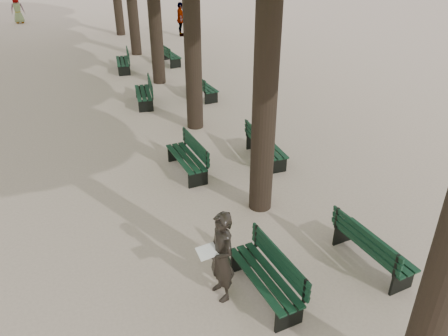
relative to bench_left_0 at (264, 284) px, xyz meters
name	(u,v)px	position (x,y,z in m)	size (l,w,h in m)	color
ground	(254,317)	(-0.37, -0.40, -0.27)	(120.00, 120.00, 0.00)	beige
bench_left_0	(264,284)	(0.00, 0.00, 0.00)	(0.72, 1.84, 0.92)	black
bench_left_1	(187,163)	(0.00, 4.76, 0.00)	(0.70, 1.84, 0.92)	black
bench_left_2	(144,97)	(0.00, 10.24, 0.00)	(0.79, 1.86, 0.92)	black
bench_left_3	(123,65)	(0.00, 14.85, 0.00)	(0.77, 1.85, 0.92)	black
bench_right_0	(372,253)	(2.27, 0.01, 0.00)	(0.74, 1.85, 0.92)	black
bench_right_1	(266,151)	(2.27, 4.67, 0.00)	(0.62, 1.82, 0.92)	black
bench_right_2	(203,90)	(2.27, 10.22, 0.00)	(0.73, 1.84, 0.92)	black
bench_right_3	(170,58)	(2.27, 15.22, 0.00)	(0.75, 1.85, 0.92)	black
man_with_map	(221,257)	(-0.69, 0.29, 0.59)	(0.66, 0.73, 1.72)	black
pedestrian_c	(181,19)	(4.48, 20.97, 0.69)	(1.13, 0.39, 1.93)	#262628
pedestrian_d	(17,9)	(-4.71, 28.75, 0.62)	(0.87, 0.36, 1.78)	#262628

